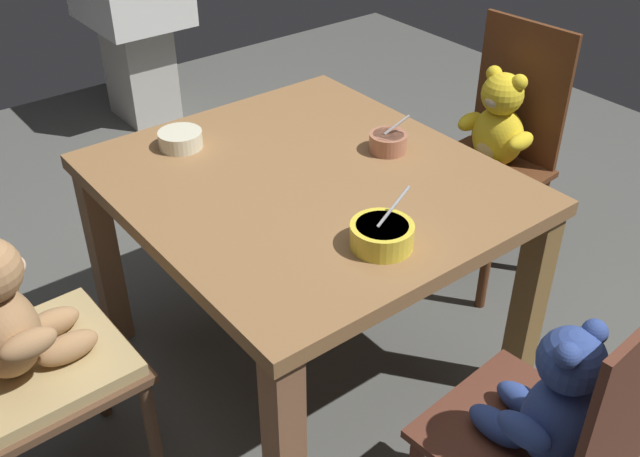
% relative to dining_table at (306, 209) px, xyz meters
% --- Properties ---
extents(ground_plane, '(5.20, 5.20, 0.04)m').
position_rel_dining_table_xyz_m(ground_plane, '(0.00, 0.00, -0.62)').
color(ground_plane, '#4E4F4B').
extents(dining_table, '(1.11, 1.00, 0.70)m').
position_rel_dining_table_xyz_m(dining_table, '(0.00, 0.00, 0.00)').
color(dining_table, olive).
rests_on(dining_table, ground_plane).
extents(teddy_chair_near_front, '(0.42, 0.41, 0.92)m').
position_rel_dining_table_xyz_m(teddy_chair_near_front, '(-0.01, -0.85, -0.04)').
color(teddy_chair_near_front, brown).
rests_on(teddy_chair_near_front, ground_plane).
extents(teddy_chair_far_center, '(0.42, 0.40, 0.94)m').
position_rel_dining_table_xyz_m(teddy_chair_far_center, '(-0.02, 0.86, -0.05)').
color(teddy_chair_far_center, '#552E17').
rests_on(teddy_chair_far_center, ground_plane).
extents(teddy_chair_near_right, '(0.43, 0.42, 0.91)m').
position_rel_dining_table_xyz_m(teddy_chair_near_right, '(0.91, -0.03, -0.06)').
color(teddy_chair_near_right, '#572D1F').
rests_on(teddy_chair_near_right, ground_plane).
extents(porridge_bowl_cream_near_left, '(0.13, 0.13, 0.05)m').
position_rel_dining_table_xyz_m(porridge_bowl_cream_near_left, '(-0.38, -0.19, 0.13)').
color(porridge_bowl_cream_near_left, beige).
rests_on(porridge_bowl_cream_near_left, dining_table).
extents(porridge_bowl_terracotta_far_center, '(0.11, 0.12, 0.11)m').
position_rel_dining_table_xyz_m(porridge_bowl_terracotta_far_center, '(0.02, 0.29, 0.14)').
color(porridge_bowl_terracotta_far_center, '#B06E52').
rests_on(porridge_bowl_terracotta_far_center, dining_table).
extents(porridge_bowl_yellow_near_right, '(0.16, 0.17, 0.14)m').
position_rel_dining_table_xyz_m(porridge_bowl_yellow_near_right, '(0.38, -0.06, 0.14)').
color(porridge_bowl_yellow_near_right, yellow).
rests_on(porridge_bowl_yellow_near_right, dining_table).
extents(sink_basin, '(0.56, 0.44, 0.83)m').
position_rel_dining_table_xyz_m(sink_basin, '(-2.05, 0.44, -0.05)').
color(sink_basin, '#B7B2A8').
rests_on(sink_basin, ground_plane).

